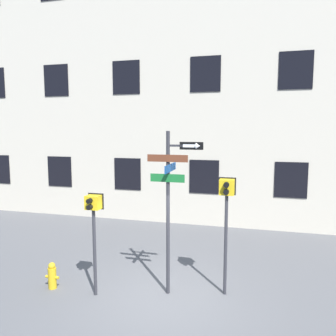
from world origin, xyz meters
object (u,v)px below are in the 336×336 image
(street_sign_pole, at_px, (171,197))
(pedestrian_signal_right, at_px, (227,204))
(pedestrian_signal_left, at_px, (94,216))
(fire_hydrant, at_px, (52,276))

(street_sign_pole, relative_size, pedestrian_signal_right, 1.38)
(pedestrian_signal_left, xyz_separation_m, pedestrian_signal_right, (3.09, 0.85, 0.31))
(street_sign_pole, xyz_separation_m, fire_hydrant, (-3.01, -0.51, -2.12))
(street_sign_pole, relative_size, pedestrian_signal_left, 1.60)
(pedestrian_signal_left, xyz_separation_m, fire_hydrant, (-1.23, 0.02, -1.66))
(pedestrian_signal_left, relative_size, fire_hydrant, 3.67)
(street_sign_pole, height_order, pedestrian_signal_right, street_sign_pole)
(street_sign_pole, xyz_separation_m, pedestrian_signal_left, (-1.78, -0.53, -0.47))
(street_sign_pole, height_order, fire_hydrant, street_sign_pole)
(street_sign_pole, distance_m, pedestrian_signal_right, 1.36)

